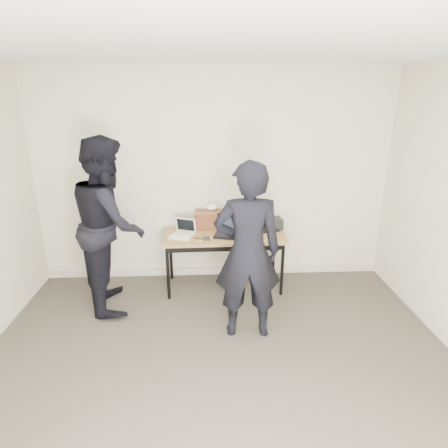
{
  "coord_description": "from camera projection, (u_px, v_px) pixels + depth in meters",
  "views": [
    {
      "loc": [
        -0.1,
        -2.44,
        2.35
      ],
      "look_at": [
        0.1,
        1.6,
        0.95
      ],
      "focal_mm": 30.0,
      "sensor_mm": 36.0,
      "label": 1
    }
  ],
  "objects": [
    {
      "name": "room",
      "position": [
        221.0,
        245.0,
        2.64
      ],
      "size": [
        4.6,
        4.6,
        2.8
      ],
      "color": "#413A31",
      "rests_on": "ground"
    },
    {
      "name": "laptop_center",
      "position": [
        229.0,
        230.0,
        4.59
      ],
      "size": [
        0.39,
        0.38,
        0.25
      ],
      "rotation": [
        0.0,
        0.0,
        -0.26
      ],
      "color": "black",
      "rests_on": "desk"
    },
    {
      "name": "laptop_beige",
      "position": [
        183.0,
        233.0,
        4.54
      ],
      "size": [
        0.33,
        0.33,
        0.21
      ],
      "rotation": [
        0.0,
        0.0,
        -0.36
      ],
      "color": "beige",
      "rests_on": "desk"
    },
    {
      "name": "baseboard",
      "position": [
        215.0,
        271.0,
        5.17
      ],
      "size": [
        4.5,
        0.03,
        0.1
      ],
      "primitive_type": "cube",
      "color": "#BCAE9C",
      "rests_on": "ground"
    },
    {
      "name": "leather_satchel",
      "position": [
        209.0,
        219.0,
        4.78
      ],
      "size": [
        0.36,
        0.18,
        0.25
      ],
      "rotation": [
        0.0,
        0.0,
        -0.01
      ],
      "color": "#5E2F18",
      "rests_on": "desk"
    },
    {
      "name": "laptop_right",
      "position": [
        261.0,
        224.0,
        4.81
      ],
      "size": [
        0.43,
        0.42,
        0.27
      ],
      "rotation": [
        0.0,
        0.0,
        0.2
      ],
      "color": "black",
      "rests_on": "desk"
    },
    {
      "name": "cables",
      "position": [
        228.0,
        234.0,
        4.62
      ],
      "size": [
        1.14,
        0.51,
        0.01
      ],
      "rotation": [
        0.0,
        0.0,
        0.17
      ],
      "color": "black",
      "rests_on": "desk"
    },
    {
      "name": "person_observer",
      "position": [
        110.0,
        224.0,
        4.19
      ],
      "size": [
        0.94,
        1.1,
        1.96
      ],
      "primitive_type": "imported",
      "rotation": [
        0.0,
        0.0,
        1.8
      ],
      "color": "black",
      "rests_on": "ground"
    },
    {
      "name": "equipment_box",
      "position": [
        272.0,
        223.0,
        4.8
      ],
      "size": [
        0.26,
        0.23,
        0.13
      ],
      "primitive_type": "cube",
      "rotation": [
        0.0,
        0.0,
        0.15
      ],
      "color": "black",
      "rests_on": "desk"
    },
    {
      "name": "desk",
      "position": [
        224.0,
        239.0,
        4.63
      ],
      "size": [
        1.51,
        0.68,
        0.72
      ],
      "rotation": [
        0.0,
        0.0,
        0.02
      ],
      "color": "olive",
      "rests_on": "ground"
    },
    {
      "name": "person_typist",
      "position": [
        248.0,
        252.0,
        3.63
      ],
      "size": [
        0.66,
        0.44,
        1.81
      ],
      "primitive_type": "imported",
      "rotation": [
        0.0,
        0.0,
        3.13
      ],
      "color": "black",
      "rests_on": "ground"
    },
    {
      "name": "power_brick",
      "position": [
        206.0,
        239.0,
        4.44
      ],
      "size": [
        0.09,
        0.06,
        0.03
      ],
      "primitive_type": "cube",
      "rotation": [
        0.0,
        0.0,
        -0.04
      ],
      "color": "black",
      "rests_on": "desk"
    },
    {
      "name": "tissue",
      "position": [
        211.0,
        207.0,
        4.73
      ],
      "size": [
        0.14,
        0.11,
        0.08
      ],
      "primitive_type": "ellipsoid",
      "rotation": [
        0.0,
        0.0,
        0.1
      ],
      "color": "white",
      "rests_on": "leather_satchel"
    }
  ]
}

